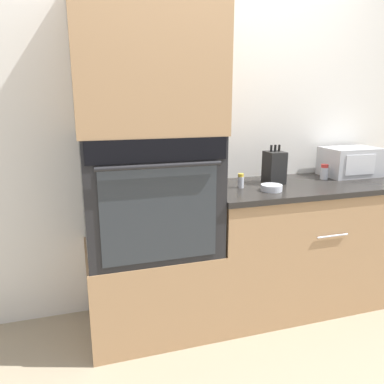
# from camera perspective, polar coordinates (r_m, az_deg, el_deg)

# --- Properties ---
(ground_plane) EXTENTS (12.00, 12.00, 0.00)m
(ground_plane) POSITION_cam_1_polar(r_m,az_deg,el_deg) (2.48, 5.19, -21.67)
(ground_plane) COLOR gray
(wall_back) EXTENTS (8.00, 0.05, 2.50)m
(wall_back) POSITION_cam_1_polar(r_m,az_deg,el_deg) (2.61, 0.47, 9.80)
(wall_back) COLOR silver
(wall_back) RESTS_ON ground_plane
(oven_cabinet_base) EXTENTS (0.79, 0.60, 0.55)m
(oven_cabinet_base) POSITION_cam_1_polar(r_m,az_deg,el_deg) (2.48, -6.14, -14.19)
(oven_cabinet_base) COLOR #A87F56
(oven_cabinet_base) RESTS_ON ground_plane
(wall_oven) EXTENTS (0.76, 0.64, 0.70)m
(wall_oven) POSITION_cam_1_polar(r_m,az_deg,el_deg) (2.25, -6.54, -0.08)
(wall_oven) COLOR black
(wall_oven) RESTS_ON oven_cabinet_base
(oven_cabinet_upper) EXTENTS (0.79, 0.60, 0.82)m
(oven_cabinet_upper) POSITION_cam_1_polar(r_m,az_deg,el_deg) (2.20, -7.14, 19.55)
(oven_cabinet_upper) COLOR #A87F56
(oven_cabinet_upper) RESTS_ON wall_oven
(counter_unit) EXTENTS (1.42, 0.63, 0.88)m
(counter_unit) POSITION_cam_1_polar(r_m,az_deg,el_deg) (2.80, 16.44, -7.49)
(counter_unit) COLOR #A87F56
(counter_unit) RESTS_ON ground_plane
(microwave) EXTENTS (0.40, 0.28, 0.21)m
(microwave) POSITION_cam_1_polar(r_m,az_deg,el_deg) (3.03, 22.95, 4.28)
(microwave) COLOR #B2B5BA
(microwave) RESTS_ON counter_unit
(knife_block) EXTENTS (0.12, 0.14, 0.26)m
(knife_block) POSITION_cam_1_polar(r_m,az_deg,el_deg) (2.60, 12.42, 3.71)
(knife_block) COLOR black
(knife_block) RESTS_ON counter_unit
(bowl) EXTENTS (0.13, 0.13, 0.04)m
(bowl) POSITION_cam_1_polar(r_m,az_deg,el_deg) (2.39, 12.01, 0.65)
(bowl) COLOR silver
(bowl) RESTS_ON counter_unit
(condiment_jar_near) EXTENTS (0.04, 0.04, 0.09)m
(condiment_jar_near) POSITION_cam_1_polar(r_m,az_deg,el_deg) (2.43, 7.44, 1.69)
(condiment_jar_near) COLOR silver
(condiment_jar_near) RESTS_ON counter_unit
(condiment_jar_mid) EXTENTS (0.06, 0.06, 0.11)m
(condiment_jar_mid) POSITION_cam_1_polar(r_m,az_deg,el_deg) (2.84, 19.50, 2.91)
(condiment_jar_mid) COLOR silver
(condiment_jar_mid) RESTS_ON counter_unit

